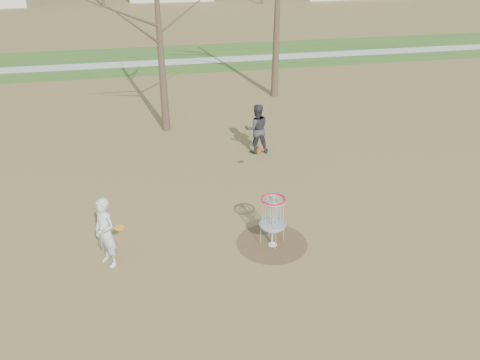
% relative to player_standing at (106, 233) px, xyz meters
% --- Properties ---
extents(ground, '(160.00, 160.00, 0.00)m').
position_rel_player_standing_xyz_m(ground, '(3.97, -0.03, -0.87)').
color(ground, brown).
rests_on(ground, ground).
extents(green_band, '(160.00, 8.00, 0.01)m').
position_rel_player_standing_xyz_m(green_band, '(3.97, 20.97, -0.86)').
color(green_band, '#2D5119').
rests_on(green_band, ground).
extents(footpath, '(160.00, 1.50, 0.01)m').
position_rel_player_standing_xyz_m(footpath, '(3.97, 19.97, -0.85)').
color(footpath, '#9E9E99').
rests_on(footpath, green_band).
extents(dirt_circle, '(1.80, 1.80, 0.01)m').
position_rel_player_standing_xyz_m(dirt_circle, '(3.97, -0.03, -0.86)').
color(dirt_circle, '#47331E').
rests_on(dirt_circle, ground).
extents(player_standing, '(0.72, 0.75, 1.74)m').
position_rel_player_standing_xyz_m(player_standing, '(0.00, 0.00, 0.00)').
color(player_standing, silver).
rests_on(player_standing, ground).
extents(player_throwing, '(0.89, 0.70, 1.78)m').
position_rel_player_standing_xyz_m(player_throwing, '(4.97, 5.57, 0.02)').
color(player_throwing, '#333237').
rests_on(player_throwing, ground).
extents(disc_grounded, '(0.22, 0.22, 0.02)m').
position_rel_player_standing_xyz_m(disc_grounded, '(3.97, -0.11, -0.85)').
color(disc_grounded, white).
rests_on(disc_grounded, dirt_circle).
extents(discs_in_play, '(4.39, 3.74, 0.07)m').
position_rel_player_standing_xyz_m(discs_in_play, '(2.53, 1.62, 0.24)').
color(discs_in_play, '#FF520D').
rests_on(discs_in_play, ground).
extents(disc_golf_basket, '(0.64, 0.64, 1.35)m').
position_rel_player_standing_xyz_m(disc_golf_basket, '(3.97, -0.03, 0.05)').
color(disc_golf_basket, '#9EA3AD').
rests_on(disc_golf_basket, ground).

